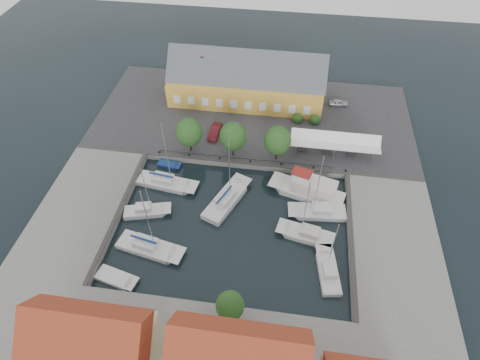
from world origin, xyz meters
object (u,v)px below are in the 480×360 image
Objects in this scene: tent_canopy at (335,141)px; launch_sw at (116,279)px; warehouse at (243,81)px; center_sailboat at (227,200)px; east_boat_c at (328,271)px; west_boat_c at (147,212)px; west_boat_d at (149,248)px; west_boat_a at (166,183)px; launch_nw at (169,165)px; east_boat_a at (318,212)px; car_silver at (338,103)px; car_red at (215,132)px; trawler at (310,190)px; east_boat_b at (307,235)px.

launch_sw is (-27.21, -26.52, -3.59)m from tent_canopy.
center_sailboat is at bearing -87.63° from warehouse.
center_sailboat is 1.40× the size of east_boat_c.
west_boat_d reaches higher than west_boat_c.
launch_sw is (-10.61, -40.38, -4.34)m from warehouse.
tent_canopy is 1.11× the size of west_boat_a.
center_sailboat is 11.74m from west_boat_c.
launch_nw is (-10.52, 6.27, -0.27)m from center_sailboat.
warehouse reaches higher than tent_canopy.
west_boat_c is (-24.65, -3.42, -0.00)m from east_boat_a.
west_boat_a is at bearing 153.85° from east_boat_c.
west_boat_c is at bearing 129.73° from car_silver.
car_red is at bearing 50.29° from launch_nw.
car_silver is at bearing 54.71° from launch_sw.
east_boat_c reaches higher than launch_sw.
car_silver is at bearing 34.45° from car_red.
warehouse is 30.09m from east_boat_a.
warehouse is 22.01m from launch_nw.
center_sailboat is 17.83m from east_boat_c.
west_boat_c is at bearing -93.45° from launch_nw.
launch_nw is (-24.04, 6.60, -0.17)m from east_boat_a.
trawler is 0.94× the size of west_boat_a.
trawler is at bearing 112.74° from east_boat_a.
launch_sw is (-23.75, -17.83, -0.93)m from trawler.
warehouse reaches higher than trawler.
center_sailboat is 1.07× the size of west_boat_a.
trawler is (13.14, -22.55, -3.41)m from warehouse.
car_red is at bearing 141.54° from east_boat_a.
tent_canopy is at bearing 80.57° from east_boat_a.
center_sailboat is 12.25m from launch_nw.
launch_nw is at bearing 154.18° from east_boat_b.
east_boat_a reaches higher than warehouse.
east_boat_a reaches higher than launch_sw.
car_red is at bearing 146.83° from trawler.
east_boat_b reaches higher than trawler.
west_boat_a is at bearing 173.94° from east_boat_a.
tent_canopy is at bearing 37.23° from center_sailboat.
launch_nw is (-6.26, -7.53, -1.65)m from car_red.
tent_canopy is 1.12× the size of west_boat_d.
trawler reaches higher than launch_nw.
west_boat_a is 6.03m from west_boat_c.
west_boat_d is (0.97, -11.88, -0.00)m from west_boat_a.
center_sailboat is 13.17m from west_boat_d.
center_sailboat is at bearing 18.61° from west_boat_c.
east_boat_a reaches higher than car_silver.
center_sailboat reaches higher than car_silver.
trawler is 0.95× the size of west_boat_d.
car_red is 9.93m from launch_nw.
east_boat_a reaches higher than trawler.
launch_sw is at bearing -156.83° from east_boat_b.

